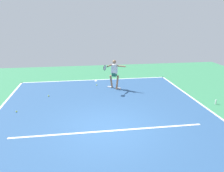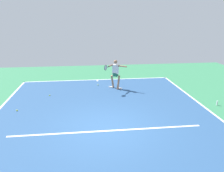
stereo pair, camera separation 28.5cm
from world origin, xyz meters
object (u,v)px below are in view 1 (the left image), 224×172
at_px(tennis_ball_far_corner, 97,85).
at_px(water_bottle, 216,102).
at_px(tennis_player, 114,72).
at_px(tennis_ball_by_sideline, 49,96).
at_px(tennis_ball_near_player, 16,111).

distance_m(tennis_ball_far_corner, water_bottle, 6.67).
bearing_deg(water_bottle, tennis_ball_far_corner, -35.12).
bearing_deg(tennis_ball_far_corner, tennis_player, 143.04).
relative_size(tennis_ball_by_sideline, water_bottle, 0.30).
bearing_deg(tennis_player, water_bottle, 178.88).
xyz_separation_m(tennis_player, tennis_ball_far_corner, (0.97, -0.73, -0.94)).
xyz_separation_m(tennis_player, tennis_ball_by_sideline, (3.64, 0.84, -0.94)).
relative_size(tennis_ball_near_player, tennis_ball_far_corner, 1.00).
height_order(tennis_ball_far_corner, tennis_ball_by_sideline, same).
distance_m(tennis_player, water_bottle, 5.52).
relative_size(tennis_player, tennis_ball_by_sideline, 25.84).
relative_size(tennis_ball_near_player, tennis_ball_by_sideline, 1.00).
xyz_separation_m(tennis_ball_near_player, tennis_ball_far_corner, (-3.82, -3.43, 0.00)).
distance_m(tennis_ball_near_player, tennis_ball_far_corner, 5.13).
xyz_separation_m(tennis_player, tennis_ball_near_player, (4.79, 2.69, -0.94)).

